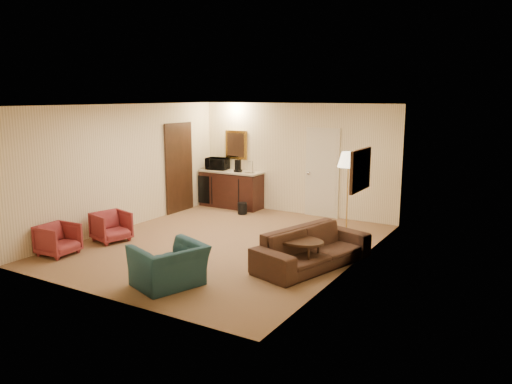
{
  "coord_description": "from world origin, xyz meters",
  "views": [
    {
      "loc": [
        5.15,
        -7.55,
        2.77
      ],
      "look_at": [
        0.39,
        0.5,
        0.96
      ],
      "focal_mm": 35.0,
      "sensor_mm": 36.0,
      "label": 1
    }
  ],
  "objects_px": {
    "coffee_maker": "(238,166)",
    "wetbar_cabinet": "(231,189)",
    "teal_armchair": "(169,259)",
    "microwave": "(217,162)",
    "sofa": "(313,241)",
    "coffee_table": "(298,254)",
    "rose_chair_near": "(111,225)",
    "waste_bin": "(242,208)",
    "floor_lamp": "(347,193)",
    "rose_chair_far": "(58,238)"
  },
  "relations": [
    {
      "from": "waste_bin",
      "to": "coffee_maker",
      "type": "bearing_deg",
      "value": 131.74
    },
    {
      "from": "wetbar_cabinet",
      "to": "teal_armchair",
      "type": "bearing_deg",
      "value": -66.4
    },
    {
      "from": "coffee_table",
      "to": "microwave",
      "type": "bearing_deg",
      "value": 139.62
    },
    {
      "from": "floor_lamp",
      "to": "wetbar_cabinet",
      "type": "bearing_deg",
      "value": 166.71
    },
    {
      "from": "rose_chair_near",
      "to": "waste_bin",
      "type": "height_order",
      "value": "rose_chair_near"
    },
    {
      "from": "floor_lamp",
      "to": "coffee_maker",
      "type": "height_order",
      "value": "floor_lamp"
    },
    {
      "from": "sofa",
      "to": "teal_armchair",
      "type": "height_order",
      "value": "teal_armchair"
    },
    {
      "from": "rose_chair_far",
      "to": "floor_lamp",
      "type": "distance_m",
      "value": 5.57
    },
    {
      "from": "teal_armchair",
      "to": "waste_bin",
      "type": "bearing_deg",
      "value": -141.72
    },
    {
      "from": "rose_chair_near",
      "to": "waste_bin",
      "type": "bearing_deg",
      "value": -2.48
    },
    {
      "from": "rose_chair_near",
      "to": "floor_lamp",
      "type": "xyz_separation_m",
      "value": [
        3.68,
        2.9,
        0.52
      ]
    },
    {
      "from": "wetbar_cabinet",
      "to": "sofa",
      "type": "bearing_deg",
      "value": -40.08
    },
    {
      "from": "sofa",
      "to": "rose_chair_near",
      "type": "distance_m",
      "value": 3.99
    },
    {
      "from": "teal_armchair",
      "to": "microwave",
      "type": "height_order",
      "value": "microwave"
    },
    {
      "from": "sofa",
      "to": "rose_chair_near",
      "type": "xyz_separation_m",
      "value": [
        -3.93,
        -0.66,
        -0.1
      ]
    },
    {
      "from": "teal_armchair",
      "to": "waste_bin",
      "type": "xyz_separation_m",
      "value": [
        -1.5,
        4.41,
        -0.28
      ]
    },
    {
      "from": "microwave",
      "to": "wetbar_cabinet",
      "type": "bearing_deg",
      "value": -11.66
    },
    {
      "from": "coffee_table",
      "to": "microwave",
      "type": "height_order",
      "value": "microwave"
    },
    {
      "from": "teal_armchair",
      "to": "rose_chair_far",
      "type": "relative_size",
      "value": 1.58
    },
    {
      "from": "waste_bin",
      "to": "wetbar_cabinet",
      "type": "bearing_deg",
      "value": 141.91
    },
    {
      "from": "sofa",
      "to": "coffee_table",
      "type": "distance_m",
      "value": 0.33
    },
    {
      "from": "wetbar_cabinet",
      "to": "waste_bin",
      "type": "distance_m",
      "value": 0.89
    },
    {
      "from": "teal_armchair",
      "to": "coffee_table",
      "type": "relative_size",
      "value": 1.13
    },
    {
      "from": "rose_chair_near",
      "to": "floor_lamp",
      "type": "bearing_deg",
      "value": -37.08
    },
    {
      "from": "coffee_maker",
      "to": "teal_armchair",
      "type": "bearing_deg",
      "value": -74.09
    },
    {
      "from": "coffee_maker",
      "to": "wetbar_cabinet",
      "type": "bearing_deg",
      "value": 162.76
    },
    {
      "from": "floor_lamp",
      "to": "sofa",
      "type": "bearing_deg",
      "value": -83.63
    },
    {
      "from": "wetbar_cabinet",
      "to": "coffee_maker",
      "type": "height_order",
      "value": "coffee_maker"
    },
    {
      "from": "rose_chair_near",
      "to": "waste_bin",
      "type": "xyz_separation_m",
      "value": [
        0.98,
        3.18,
        -0.18
      ]
    },
    {
      "from": "teal_armchair",
      "to": "floor_lamp",
      "type": "distance_m",
      "value": 4.32
    },
    {
      "from": "teal_armchair",
      "to": "microwave",
      "type": "xyz_separation_m",
      "value": [
        -2.58,
        4.95,
        0.68
      ]
    },
    {
      "from": "wetbar_cabinet",
      "to": "coffee_table",
      "type": "relative_size",
      "value": 1.92
    },
    {
      "from": "coffee_table",
      "to": "coffee_maker",
      "type": "height_order",
      "value": "coffee_maker"
    },
    {
      "from": "coffee_table",
      "to": "floor_lamp",
      "type": "relative_size",
      "value": 0.51
    },
    {
      "from": "microwave",
      "to": "coffee_table",
      "type": "bearing_deg",
      "value": -47.84
    },
    {
      "from": "teal_armchair",
      "to": "coffee_table",
      "type": "bearing_deg",
      "value": 161.24
    },
    {
      "from": "coffee_table",
      "to": "microwave",
      "type": "xyz_separation_m",
      "value": [
        -3.88,
        3.3,
        0.86
      ]
    },
    {
      "from": "wetbar_cabinet",
      "to": "teal_armchair",
      "type": "relative_size",
      "value": 1.7
    },
    {
      "from": "wetbar_cabinet",
      "to": "coffee_table",
      "type": "xyz_separation_m",
      "value": [
        3.45,
        -3.27,
        -0.21
      ]
    },
    {
      "from": "wetbar_cabinet",
      "to": "coffee_maker",
      "type": "xyz_separation_m",
      "value": [
        0.24,
        -0.05,
        0.61
      ]
    },
    {
      "from": "coffee_table",
      "to": "waste_bin",
      "type": "xyz_separation_m",
      "value": [
        -2.8,
        2.76,
        -0.11
      ]
    },
    {
      "from": "floor_lamp",
      "to": "waste_bin",
      "type": "xyz_separation_m",
      "value": [
        -2.7,
        0.28,
        -0.7
      ]
    },
    {
      "from": "teal_armchair",
      "to": "rose_chair_far",
      "type": "height_order",
      "value": "teal_armchair"
    },
    {
      "from": "wetbar_cabinet",
      "to": "floor_lamp",
      "type": "xyz_separation_m",
      "value": [
        3.35,
        -0.79,
        0.38
      ]
    },
    {
      "from": "microwave",
      "to": "rose_chair_near",
      "type": "bearing_deg",
      "value": -95.91
    },
    {
      "from": "rose_chair_far",
      "to": "floor_lamp",
      "type": "height_order",
      "value": "floor_lamp"
    },
    {
      "from": "rose_chair_near",
      "to": "rose_chair_far",
      "type": "distance_m",
      "value": 1.1
    },
    {
      "from": "floor_lamp",
      "to": "microwave",
      "type": "distance_m",
      "value": 3.88
    },
    {
      "from": "teal_armchair",
      "to": "coffee_maker",
      "type": "xyz_separation_m",
      "value": [
        -1.91,
        4.87,
        0.65
      ]
    },
    {
      "from": "rose_chair_near",
      "to": "waste_bin",
      "type": "distance_m",
      "value": 3.34
    }
  ]
}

